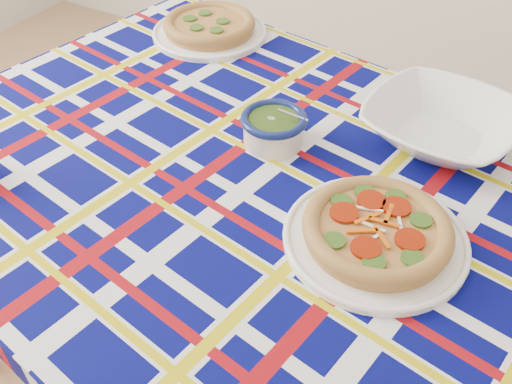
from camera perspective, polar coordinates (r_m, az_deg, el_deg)
The scene contains 6 objects.
dining_table at distance 1.08m, azimuth 3.88°, elevation -3.64°, with size 1.74×1.26×0.75m.
tablecloth at distance 1.06m, azimuth 3.94°, elevation -2.70°, with size 1.63×1.03×0.11m, color #040751, non-canonical shape.
main_focaccia_plate at distance 0.94m, azimuth 12.01°, elevation -3.67°, with size 0.31×0.31×0.06m, color #B0773E, non-canonical shape.
pesto_bowl at distance 1.13m, azimuth 1.78°, elevation 6.58°, with size 0.13×0.13×0.08m, color #21390F, non-canonical shape.
serving_bowl at distance 1.19m, azimuth 18.06°, elevation 6.42°, with size 0.30×0.30×0.07m, color white.
second_focaccia_plate at distance 1.54m, azimuth -4.70°, elevation 16.27°, with size 0.31×0.31×0.06m, color #B0773E, non-canonical shape.
Camera 1 is at (0.71, -0.34, 1.44)m, focal length 40.00 mm.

